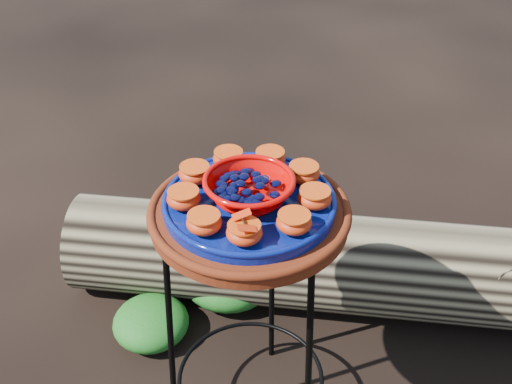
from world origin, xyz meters
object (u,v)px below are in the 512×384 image
(plant_stand, at_px, (250,327))
(cobalt_plate, at_px, (249,204))
(terracotta_saucer, at_px, (249,215))
(red_bowl, at_px, (249,189))
(driftwood_log, at_px, (334,263))

(plant_stand, relative_size, cobalt_plate, 1.81)
(plant_stand, height_order, terracotta_saucer, terracotta_saucer)
(cobalt_plate, xyz_separation_m, red_bowl, (0.00, 0.00, 0.04))
(cobalt_plate, height_order, driftwood_log, cobalt_plate)
(red_bowl, height_order, driftwood_log, red_bowl)
(cobalt_plate, height_order, red_bowl, red_bowl)
(plant_stand, bearing_deg, red_bowl, 0.00)
(plant_stand, relative_size, red_bowl, 3.62)
(plant_stand, bearing_deg, terracotta_saucer, 0.00)
(plant_stand, xyz_separation_m, driftwood_log, (0.13, 0.52, -0.18))
(cobalt_plate, bearing_deg, red_bowl, 0.00)
(plant_stand, xyz_separation_m, red_bowl, (0.00, 0.00, 0.44))
(red_bowl, relative_size, driftwood_log, 0.11)
(cobalt_plate, distance_m, red_bowl, 0.04)
(driftwood_log, bearing_deg, red_bowl, -104.17)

